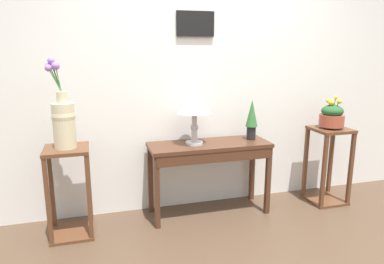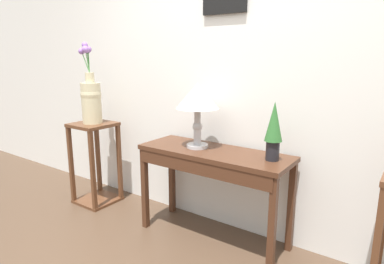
{
  "view_description": "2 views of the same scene",
  "coord_description": "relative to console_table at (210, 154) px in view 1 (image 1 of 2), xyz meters",
  "views": [
    {
      "loc": [
        -1.12,
        -1.88,
        1.59
      ],
      "look_at": [
        -0.22,
        1.25,
        0.84
      ],
      "focal_mm": 33.13,
      "sensor_mm": 36.0,
      "label": 1
    },
    {
      "loc": [
        1.19,
        -0.79,
        1.4
      ],
      "look_at": [
        -0.27,
        1.26,
        0.83
      ],
      "focal_mm": 30.88,
      "sensor_mm": 36.0,
      "label": 2
    }
  ],
  "objects": [
    {
      "name": "back_wall_with_art",
      "position": [
        0.05,
        0.32,
        0.78
      ],
      "size": [
        9.0,
        0.13,
        2.8
      ],
      "color": "silver",
      "rests_on": "ground"
    },
    {
      "name": "flower_vase_tall_left",
      "position": [
        -1.3,
        -0.05,
        0.43
      ],
      "size": [
        0.21,
        0.19,
        0.74
      ],
      "color": "beige",
      "rests_on": "pedestal_stand_left"
    },
    {
      "name": "potted_plant_on_console",
      "position": [
        0.45,
        0.05,
        0.32
      ],
      "size": [
        0.12,
        0.12,
        0.4
      ],
      "color": "black",
      "rests_on": "console_table"
    },
    {
      "name": "pedestal_stand_right",
      "position": [
        1.29,
        -0.06,
        -0.21
      ],
      "size": [
        0.37,
        0.37,
        0.81
      ],
      "color": "#56331E",
      "rests_on": "ground"
    },
    {
      "name": "pedestal_stand_left",
      "position": [
        -1.29,
        -0.06,
        -0.22
      ],
      "size": [
        0.37,
        0.37,
        0.8
      ],
      "color": "#56331E",
      "rests_on": "ground"
    },
    {
      "name": "table_lamp",
      "position": [
        -0.15,
        0.02,
        0.48
      ],
      "size": [
        0.33,
        0.33,
        0.49
      ],
      "color": "#B7B7BC",
      "rests_on": "console_table"
    },
    {
      "name": "planter_bowl_wide_right",
      "position": [
        1.29,
        -0.06,
        0.32
      ],
      "size": [
        0.25,
        0.25,
        0.34
      ],
      "color": "#9E4733",
      "rests_on": "pedestal_stand_right"
    },
    {
      "name": "console_table",
      "position": [
        0.0,
        0.0,
        0.0
      ],
      "size": [
        1.17,
        0.42,
        0.72
      ],
      "color": "#472819",
      "rests_on": "ground"
    }
  ]
}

